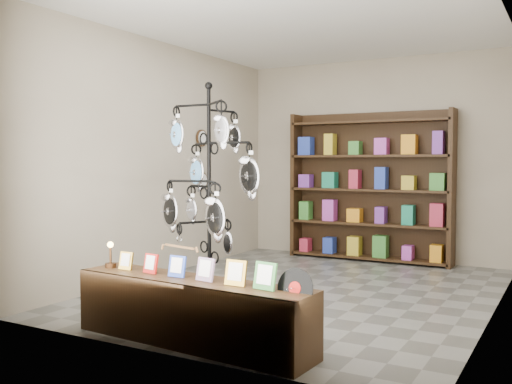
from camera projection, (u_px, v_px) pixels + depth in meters
ground at (305, 290)px, 6.49m from camera, size 5.00×5.00×0.00m
room_envelope at (306, 127)px, 6.40m from camera, size 5.00×5.00×5.00m
display_tree at (209, 182)px, 5.35m from camera, size 1.18×1.17×2.21m
front_shelf at (191, 311)px, 4.57m from camera, size 2.16×0.58×0.76m
back_shelving at (369, 191)px, 8.44m from camera, size 2.42×0.36×2.20m
wall_clocks at (202, 159)px, 8.07m from camera, size 0.03×0.24×0.84m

